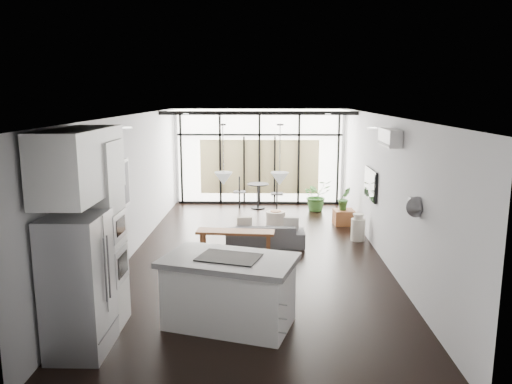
{
  "coord_description": "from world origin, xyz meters",
  "views": [
    {
      "loc": [
        0.22,
        -9.63,
        3.19
      ],
      "look_at": [
        0.0,
        0.3,
        1.25
      ],
      "focal_mm": 35.0,
      "sensor_mm": 36.0,
      "label": 1
    }
  ],
  "objects_px": {
    "console_bench": "(235,243)",
    "pouf": "(276,219)",
    "island": "(229,291)",
    "fridge": "(79,285)",
    "milk_can": "(358,227)",
    "tv": "(371,184)",
    "sofa": "(265,231)"
  },
  "relations": [
    {
      "from": "island",
      "to": "console_bench",
      "type": "relative_size",
      "value": 1.15
    },
    {
      "from": "console_bench",
      "to": "milk_can",
      "type": "relative_size",
      "value": 2.56
    },
    {
      "from": "sofa",
      "to": "console_bench",
      "type": "xyz_separation_m",
      "value": [
        -0.6,
        -0.61,
        -0.07
      ]
    },
    {
      "from": "sofa",
      "to": "console_bench",
      "type": "relative_size",
      "value": 1.06
    },
    {
      "from": "island",
      "to": "fridge",
      "type": "relative_size",
      "value": 1.02
    },
    {
      "from": "sofa",
      "to": "tv",
      "type": "bearing_deg",
      "value": -171.89
    },
    {
      "from": "island",
      "to": "fridge",
      "type": "height_order",
      "value": "fridge"
    },
    {
      "from": "pouf",
      "to": "tv",
      "type": "xyz_separation_m",
      "value": [
        2.02,
        -1.28,
        1.11
      ]
    },
    {
      "from": "fridge",
      "to": "milk_can",
      "type": "bearing_deg",
      "value": 48.8
    },
    {
      "from": "milk_can",
      "to": "console_bench",
      "type": "bearing_deg",
      "value": -157.98
    },
    {
      "from": "milk_can",
      "to": "island",
      "type": "bearing_deg",
      "value": -121.22
    },
    {
      "from": "console_bench",
      "to": "pouf",
      "type": "xyz_separation_m",
      "value": [
        0.85,
        2.23,
        -0.06
      ]
    },
    {
      "from": "island",
      "to": "milk_can",
      "type": "relative_size",
      "value": 2.95
    },
    {
      "from": "milk_can",
      "to": "tv",
      "type": "xyz_separation_m",
      "value": [
        0.21,
        -0.13,
        0.99
      ]
    },
    {
      "from": "sofa",
      "to": "fridge",
      "type": "bearing_deg",
      "value": 62.45
    },
    {
      "from": "sofa",
      "to": "milk_can",
      "type": "height_order",
      "value": "sofa"
    },
    {
      "from": "milk_can",
      "to": "sofa",
      "type": "bearing_deg",
      "value": -167.15
    },
    {
      "from": "pouf",
      "to": "tv",
      "type": "height_order",
      "value": "tv"
    },
    {
      "from": "island",
      "to": "pouf",
      "type": "xyz_separation_m",
      "value": [
        0.74,
        5.36,
        -0.3
      ]
    },
    {
      "from": "pouf",
      "to": "tv",
      "type": "relative_size",
      "value": 0.43
    },
    {
      "from": "console_bench",
      "to": "fridge",
      "type": "bearing_deg",
      "value": -109.18
    },
    {
      "from": "sofa",
      "to": "milk_can",
      "type": "bearing_deg",
      "value": -167.66
    },
    {
      "from": "fridge",
      "to": "milk_can",
      "type": "xyz_separation_m",
      "value": [
        4.36,
        4.98,
        -0.58
      ]
    },
    {
      "from": "console_bench",
      "to": "pouf",
      "type": "relative_size",
      "value": 3.32
    },
    {
      "from": "tv",
      "to": "milk_can",
      "type": "bearing_deg",
      "value": 149.12
    },
    {
      "from": "island",
      "to": "pouf",
      "type": "bearing_deg",
      "value": 98.6
    },
    {
      "from": "fridge",
      "to": "console_bench",
      "type": "xyz_separation_m",
      "value": [
        1.7,
        3.9,
        -0.63
      ]
    },
    {
      "from": "milk_can",
      "to": "fridge",
      "type": "bearing_deg",
      "value": -131.2
    },
    {
      "from": "island",
      "to": "fridge",
      "type": "distance_m",
      "value": 2.0
    },
    {
      "from": "console_bench",
      "to": "milk_can",
      "type": "xyz_separation_m",
      "value": [
        2.66,
        1.08,
        0.05
      ]
    },
    {
      "from": "milk_can",
      "to": "tv",
      "type": "distance_m",
      "value": 1.02
    },
    {
      "from": "fridge",
      "to": "sofa",
      "type": "distance_m",
      "value": 5.09
    }
  ]
}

